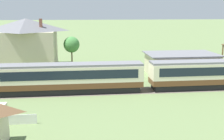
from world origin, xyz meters
TOP-DOWN VIEW (x-y plane):
  - passenger_train at (-32.48, 0.50)m, footprint 106.13×3.12m
  - railway_track at (-38.77, 0.50)m, footprint 169.10×3.60m
  - station_building at (-13.33, 10.02)m, footprint 12.61×9.30m
  - station_house_grey_roof at (-42.06, 20.20)m, footprint 12.30×10.23m
  - yard_tree_0 at (-33.11, 19.80)m, footprint 3.28×3.28m

SIDE VIEW (x-z plane):
  - railway_track at x=-38.77m, z-range -0.01..0.03m
  - station_building at x=-13.33m, z-range 0.03..3.89m
  - passenger_train at x=-32.48m, z-range 0.23..4.44m
  - yard_tree_0 at x=-33.11m, z-range 1.43..7.62m
  - station_house_grey_roof at x=-42.06m, z-range 0.15..10.02m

